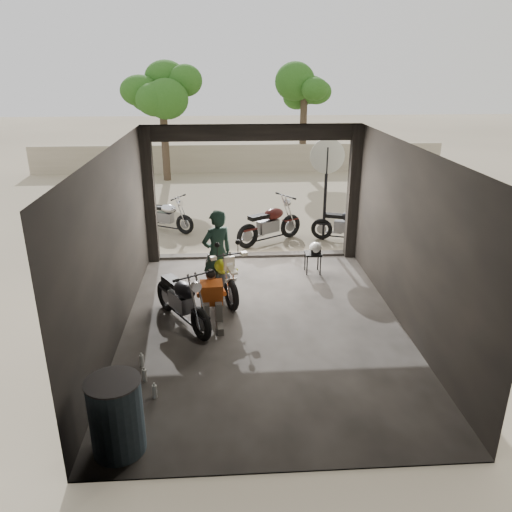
{
  "coord_description": "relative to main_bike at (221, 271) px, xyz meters",
  "views": [
    {
      "loc": [
        -0.64,
        -7.97,
        4.44
      ],
      "look_at": [
        -0.1,
        0.6,
        1.14
      ],
      "focal_mm": 35.0,
      "sensor_mm": 36.0,
      "label": 1
    }
  ],
  "objects": [
    {
      "name": "outside_bike_c",
      "position": [
        3.31,
        3.2,
        -0.01
      ],
      "size": [
        1.75,
        1.18,
        1.1
      ],
      "primitive_type": null,
      "rotation": [
        0.0,
        0.0,
        1.23
      ],
      "color": "black",
      "rests_on": "ground"
    },
    {
      "name": "stool",
      "position": [
        2.06,
        1.09,
        -0.13
      ],
      "size": [
        0.36,
        0.36,
        0.5
      ],
      "rotation": [
        0.0,
        0.0,
        0.12
      ],
      "color": "black",
      "rests_on": "ground"
    },
    {
      "name": "rider",
      "position": [
        -0.06,
        0.12,
        0.34
      ],
      "size": [
        0.78,
        0.7,
        1.8
      ],
      "primitive_type": "imported",
      "rotation": [
        0.0,
        0.0,
        3.65
      ],
      "color": "black",
      "rests_on": "ground"
    },
    {
      "name": "tree_right",
      "position": [
        3.56,
        12.72,
        3.0
      ],
      "size": [
        2.2,
        2.2,
        5.0
      ],
      "color": "#382B1E",
      "rests_on": "ground"
    },
    {
      "name": "mechanic",
      "position": [
        -0.15,
        -1.29,
        -0.04
      ],
      "size": [
        0.59,
        0.76,
        1.04
      ],
      "primitive_type": null,
      "rotation": [
        0.0,
        0.0,
        0.09
      ],
      "color": "#D0591B",
      "rests_on": "ground"
    },
    {
      "name": "oil_drum",
      "position": [
        -1.24,
        -4.28,
        -0.06
      ],
      "size": [
        0.68,
        0.68,
        1.0
      ],
      "primitive_type": "cylinder",
      "rotation": [
        0.0,
        0.0,
        0.06
      ],
      "color": "#415C6E",
      "rests_on": "ground"
    },
    {
      "name": "tree_left",
      "position": [
        -2.24,
        11.22,
        3.42
      ],
      "size": [
        2.2,
        2.2,
        5.6
      ],
      "color": "#382B1E",
      "rests_on": "ground"
    },
    {
      "name": "helmet",
      "position": [
        2.1,
        1.05,
        0.07
      ],
      "size": [
        0.34,
        0.35,
        0.26
      ],
      "primitive_type": "ellipsoid",
      "rotation": [
        0.0,
        0.0,
        -0.26
      ],
      "color": "white",
      "rests_on": "stool"
    },
    {
      "name": "sign_post",
      "position": [
        2.75,
        3.4,
        1.3
      ],
      "size": [
        0.9,
        0.08,
        2.71
      ],
      "rotation": [
        0.0,
        0.0,
        0.4
      ],
      "color": "black",
      "rests_on": "ground"
    },
    {
      "name": "outside_bike_a",
      "position": [
        -1.56,
        4.42,
        -0.03
      ],
      "size": [
        1.68,
        1.32,
        1.06
      ],
      "primitive_type": null,
      "rotation": [
        0.0,
        0.0,
        1.07
      ],
      "color": "black",
      "rests_on": "ground"
    },
    {
      "name": "garage",
      "position": [
        0.76,
        -0.74,
        0.72
      ],
      "size": [
        7.0,
        7.13,
        3.2
      ],
      "color": "#2D2B28",
      "rests_on": "ground"
    },
    {
      "name": "ground",
      "position": [
        0.76,
        -1.28,
        -0.56
      ],
      "size": [
        80.0,
        80.0,
        0.0
      ],
      "primitive_type": "plane",
      "color": "#7A6D56",
      "rests_on": "ground"
    },
    {
      "name": "main_bike",
      "position": [
        0.0,
        0.0,
        0.0
      ],
      "size": [
        1.19,
        1.82,
        1.12
      ],
      "primitive_type": null,
      "rotation": [
        0.0,
        0.0,
        0.33
      ],
      "color": "beige",
      "rests_on": "ground"
    },
    {
      "name": "outside_bike_b",
      "position": [
        1.28,
        3.25,
        0.05
      ],
      "size": [
        1.93,
        1.61,
        1.22
      ],
      "primitive_type": null,
      "rotation": [
        0.0,
        0.0,
        2.14
      ],
      "color": "#461410",
      "rests_on": "ground"
    },
    {
      "name": "left_bike",
      "position": [
        -0.7,
        -1.11,
        0.02
      ],
      "size": [
        1.5,
        1.82,
        1.16
      ],
      "primitive_type": null,
      "rotation": [
        0.0,
        0.0,
        0.56
      ],
      "color": "black",
      "rests_on": "ground"
    },
    {
      "name": "boundary_wall",
      "position": [
        0.76,
        12.72,
        0.04
      ],
      "size": [
        18.0,
        0.3,
        1.2
      ],
      "primitive_type": "cube",
      "color": "gray",
      "rests_on": "ground"
    }
  ]
}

